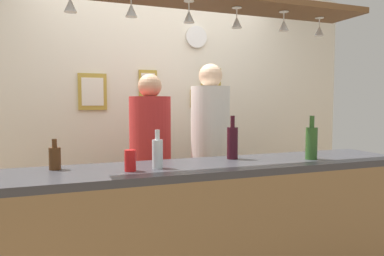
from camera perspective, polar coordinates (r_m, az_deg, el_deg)
back_wall at (r=3.69m, az=-5.51°, el=2.35°), size 4.40×0.06×2.60m
bar_counter at (r=2.30m, az=5.52°, el=-14.31°), size 2.70×0.55×1.02m
overhead_glass_rack at (r=2.45m, az=3.51°, el=19.19°), size 2.20×0.36×0.04m
hanging_wineglass_far_left at (r=2.17m, az=-18.52°, el=17.90°), size 0.07×0.07×0.13m
hanging_wineglass_left at (r=2.20m, az=-9.50°, el=17.85°), size 0.07×0.07×0.13m
hanging_wineglass_center_left at (r=2.33m, az=-0.49°, el=17.16°), size 0.07×0.07×0.13m
hanging_wineglass_center at (r=2.50m, az=7.01°, el=16.23°), size 0.07×0.07×0.13m
hanging_wineglass_center_right at (r=2.66m, az=14.16°, el=15.39°), size 0.07×0.07×0.13m
hanging_wineglass_right at (r=2.92m, az=19.30°, el=14.26°), size 0.07×0.07×0.13m
person_middle_red_shirt at (r=3.03m, az=-6.54°, el=-4.00°), size 0.34×0.34×1.64m
person_right_white_patterned_shirt at (r=3.19m, az=2.88°, el=-2.36°), size 0.34×0.34×1.74m
bottle_beer_brown_stubby at (r=2.27m, az=-20.69°, el=-4.36°), size 0.07×0.07×0.18m
bottle_champagne_green at (r=2.63m, az=18.20°, el=-2.12°), size 0.08×0.08×0.30m
bottle_wine_dark_red at (r=2.53m, az=6.35°, el=-2.18°), size 0.08×0.08×0.30m
bottle_soda_clear at (r=2.17m, az=-5.43°, el=-3.89°), size 0.06×0.06×0.23m
drink_can at (r=2.11m, az=-9.64°, el=-5.05°), size 0.07×0.07×0.12m
picture_frame_crest at (r=3.62m, az=-6.92°, el=6.96°), size 0.18×0.02×0.26m
picture_frame_lower_pair at (r=3.81m, az=1.90°, el=4.61°), size 0.30×0.02×0.18m
picture_frame_upper_small at (r=3.85m, az=2.99°, el=8.02°), size 0.22×0.02×0.18m
picture_frame_caricature at (r=3.53m, az=-15.32°, el=5.51°), size 0.26×0.02×0.34m
wall_clock at (r=3.82m, az=0.68°, el=14.07°), size 0.22×0.03×0.22m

